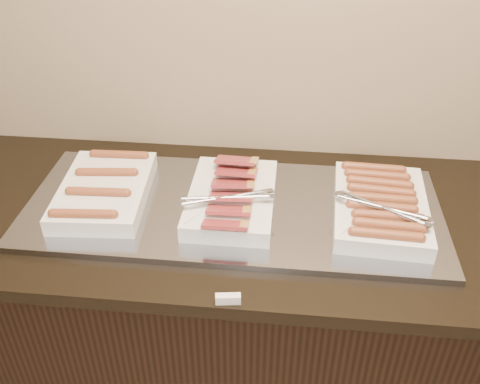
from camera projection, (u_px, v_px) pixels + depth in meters
name	position (u px, v px, depth m)	size (l,w,h in m)	color
counter	(239.00, 317.00, 1.82)	(2.06, 0.76, 0.90)	black
warming_tray	(233.00, 208.00, 1.56)	(1.20, 0.50, 0.02)	#8F929C
dish_left	(105.00, 190.00, 1.57)	(0.27, 0.39, 0.07)	silver
dish_center	(231.00, 197.00, 1.53)	(0.27, 0.38, 0.09)	silver
dish_right	(380.00, 206.00, 1.49)	(0.28, 0.39, 0.08)	silver
label_holder	(228.00, 299.00, 1.26)	(0.06, 0.02, 0.02)	silver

